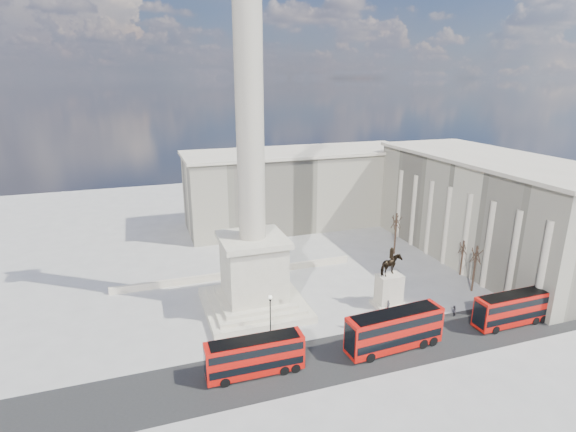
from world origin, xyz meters
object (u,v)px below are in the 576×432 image
at_px(pedestrian_crossing, 349,322).
at_px(victorian_lamp, 270,313).
at_px(equestrian_statue, 389,285).
at_px(nelsons_column, 252,222).
at_px(red_bus_b, 395,330).
at_px(pedestrian_standing, 454,311).
at_px(pedestrian_walking, 388,306).
at_px(red_bus_a, 255,356).
at_px(red_bus_c, 513,309).

bearing_deg(pedestrian_crossing, victorian_lamp, 75.36).
bearing_deg(equestrian_statue, nelsons_column, 163.18).
height_order(red_bus_b, pedestrian_standing, red_bus_b).
height_order(nelsons_column, pedestrian_standing, nelsons_column).
bearing_deg(nelsons_column, victorian_lamp, -90.00).
bearing_deg(pedestrian_standing, equestrian_statue, -61.66).
relative_size(nelsons_column, pedestrian_walking, 31.30).
bearing_deg(red_bus_a, red_bus_b, -1.44).
bearing_deg(pedestrian_walking, equestrian_statue, 40.41).
xyz_separation_m(red_bus_c, victorian_lamp, (-31.40, 7.35, 1.12)).
bearing_deg(equestrian_statue, pedestrian_walking, -120.14).
xyz_separation_m(nelsons_column, red_bus_c, (31.40, -15.54, -10.57)).
bearing_deg(red_bus_a, pedestrian_crossing, 21.66).
bearing_deg(pedestrian_standing, victorian_lamp, -29.63).
distance_m(nelsons_column, pedestrian_walking, 22.61).
xyz_separation_m(red_bus_c, equestrian_statue, (-12.83, 9.93, 0.82)).
distance_m(red_bus_b, equestrian_statue, 11.10).
xyz_separation_m(red_bus_a, equestrian_statue, (22.26, 9.19, 0.84)).
relative_size(pedestrian_walking, pedestrian_crossing, 0.91).
relative_size(nelsons_column, pedestrian_standing, 31.85).
xyz_separation_m(red_bus_b, pedestrian_crossing, (-3.02, 6.06, -1.75)).
distance_m(equestrian_statue, pedestrian_standing, 9.28).
distance_m(pedestrian_walking, pedestrian_crossing, 7.66).
bearing_deg(red_bus_b, equestrian_statue, 59.17).
height_order(red_bus_c, equestrian_statue, equestrian_statue).
distance_m(nelsons_column, red_bus_b, 22.96).
bearing_deg(pedestrian_walking, red_bus_a, -179.51).
distance_m(nelsons_column, red_bus_a, 18.57).
relative_size(red_bus_a, pedestrian_crossing, 6.27).
relative_size(red_bus_a, pedestrian_standing, 6.99).
xyz_separation_m(red_bus_a, red_bus_c, (35.09, -0.74, 0.02)).
height_order(victorian_lamp, pedestrian_standing, victorian_lamp).
height_order(red_bus_a, pedestrian_crossing, red_bus_a).
bearing_deg(nelsons_column, red_bus_c, -26.34).
relative_size(equestrian_statue, pedestrian_crossing, 5.16).
distance_m(victorian_lamp, pedestrian_crossing, 10.85).
height_order(red_bus_b, equestrian_statue, equestrian_statue).
bearing_deg(red_bus_b, nelsons_column, 127.56).
bearing_deg(red_bus_a, nelsons_column, 76.79).
relative_size(red_bus_b, pedestrian_standing, 7.96).
height_order(pedestrian_walking, pedestrian_standing, pedestrian_walking).
bearing_deg(pedestrian_walking, red_bus_c, -51.42).
distance_m(nelsons_column, pedestrian_crossing, 18.52).
relative_size(red_bus_c, equestrian_statue, 1.23).
relative_size(nelsons_column, victorian_lamp, 8.48).
height_order(red_bus_a, victorian_lamp, victorian_lamp).
height_order(red_bus_a, red_bus_c, red_bus_c).
bearing_deg(nelsons_column, pedestrian_walking, -21.59).
height_order(pedestrian_standing, pedestrian_crossing, pedestrian_crossing).
bearing_deg(pedestrian_walking, pedestrian_standing, -47.77).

